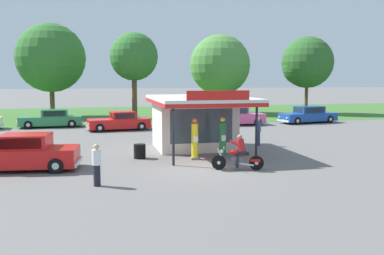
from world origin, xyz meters
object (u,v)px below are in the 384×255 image
(gas_pump_nearside, at_px, (195,140))
(parked_car_back_row_centre_left, at_px, (119,122))
(gas_pump_offside, at_px, (223,139))
(parked_car_back_row_centre_right, at_px, (236,117))
(parked_car_back_row_right, at_px, (51,119))
(spare_tire_stack, at_px, (140,151))
(bystander_admiring_sedan, at_px, (97,164))
(bystander_leaning_by_kiosk, at_px, (258,131))
(parked_car_back_row_centre, at_px, (308,115))
(featured_classic_sedan, at_px, (23,154))
(motorcycle_with_rider, at_px, (239,155))

(gas_pump_nearside, relative_size, parked_car_back_row_centre_left, 0.41)
(gas_pump_offside, bearing_deg, parked_car_back_row_centre_right, 68.58)
(gas_pump_offside, relative_size, parked_car_back_row_right, 0.40)
(parked_car_back_row_centre_right, xyz_separation_m, parked_car_back_row_right, (-15.34, 1.98, -0.05))
(parked_car_back_row_right, height_order, spare_tire_stack, parked_car_back_row_right)
(bystander_admiring_sedan, height_order, bystander_leaning_by_kiosk, bystander_leaning_by_kiosk)
(spare_tire_stack, bearing_deg, gas_pump_nearside, -17.81)
(gas_pump_offside, distance_m, parked_car_back_row_centre_left, 13.73)
(bystander_admiring_sedan, height_order, spare_tire_stack, bystander_admiring_sedan)
(gas_pump_nearside, distance_m, gas_pump_offside, 1.44)
(gas_pump_offside, bearing_deg, parked_car_back_row_centre, 49.36)
(featured_classic_sedan, xyz_separation_m, bystander_admiring_sedan, (3.16, -3.63, 0.12))
(motorcycle_with_rider, height_order, parked_car_back_row_right, motorcycle_with_rider)
(bystander_admiring_sedan, xyz_separation_m, bystander_leaning_by_kiosk, (9.48, 7.69, 0.06))
(gas_pump_offside, bearing_deg, parked_car_back_row_centre_left, 108.59)
(featured_classic_sedan, bearing_deg, motorcycle_with_rider, -12.93)
(parked_car_back_row_centre_left, bearing_deg, parked_car_back_row_centre, 5.41)
(parked_car_back_row_centre_right, height_order, bystander_admiring_sedan, bystander_admiring_sedan)
(gas_pump_nearside, relative_size, featured_classic_sedan, 0.40)
(parked_car_back_row_right, height_order, bystander_leaning_by_kiosk, bystander_leaning_by_kiosk)
(parked_car_back_row_centre_left, xyz_separation_m, parked_car_back_row_centre, (16.92, 1.60, 0.04))
(parked_car_back_row_right, bearing_deg, gas_pump_offside, -59.15)
(gas_pump_nearside, height_order, parked_car_back_row_centre_right, gas_pump_nearside)
(parked_car_back_row_centre_right, height_order, spare_tire_stack, parked_car_back_row_centre_right)
(parked_car_back_row_right, bearing_deg, parked_car_back_row_centre, -4.30)
(gas_pump_nearside, xyz_separation_m, parked_car_back_row_centre, (13.99, 14.62, -0.25))
(gas_pump_nearside, xyz_separation_m, bystander_leaning_by_kiosk, (4.68, 3.35, -0.05))
(spare_tire_stack, bearing_deg, motorcycle_with_rider, -43.03)
(gas_pump_offside, relative_size, bystander_admiring_sedan, 1.30)
(parked_car_back_row_centre, bearing_deg, gas_pump_offside, -130.64)
(gas_pump_offside, xyz_separation_m, bystander_leaning_by_kiosk, (3.24, 3.35, -0.06))
(parked_car_back_row_centre_right, xyz_separation_m, bystander_admiring_sedan, (-11.85, -18.66, 0.13))
(motorcycle_with_rider, height_order, bystander_leaning_by_kiosk, bystander_leaning_by_kiosk)
(gas_pump_nearside, relative_size, parked_car_back_row_centre_right, 0.41)
(gas_pump_offside, distance_m, bystander_admiring_sedan, 7.60)
(motorcycle_with_rider, xyz_separation_m, bystander_leaning_by_kiosk, (3.37, 6.19, 0.24))
(parked_car_back_row_right, height_order, bystander_admiring_sedan, bystander_admiring_sedan)
(parked_car_back_row_centre_right, bearing_deg, motorcycle_with_rider, -108.53)
(featured_classic_sedan, relative_size, parked_car_back_row_right, 0.99)
(parked_car_back_row_right, distance_m, parked_car_back_row_centre, 22.34)
(parked_car_back_row_right, distance_m, bystander_leaning_by_kiosk, 18.32)
(parked_car_back_row_centre_left, bearing_deg, motorcycle_with_rider, -75.02)
(bystander_admiring_sedan, relative_size, spare_tire_stack, 2.22)
(bystander_admiring_sedan, bearing_deg, motorcycle_with_rider, 13.84)
(parked_car_back_row_centre_right, height_order, parked_car_back_row_centre, parked_car_back_row_centre_right)
(gas_pump_nearside, bearing_deg, gas_pump_offside, 0.00)
(motorcycle_with_rider, bearing_deg, bystander_leaning_by_kiosk, 61.40)
(bystander_admiring_sedan, relative_size, bystander_leaning_by_kiosk, 0.94)
(featured_classic_sedan, height_order, parked_car_back_row_right, featured_classic_sedan)
(parked_car_back_row_centre_right, bearing_deg, gas_pump_nearside, -116.24)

